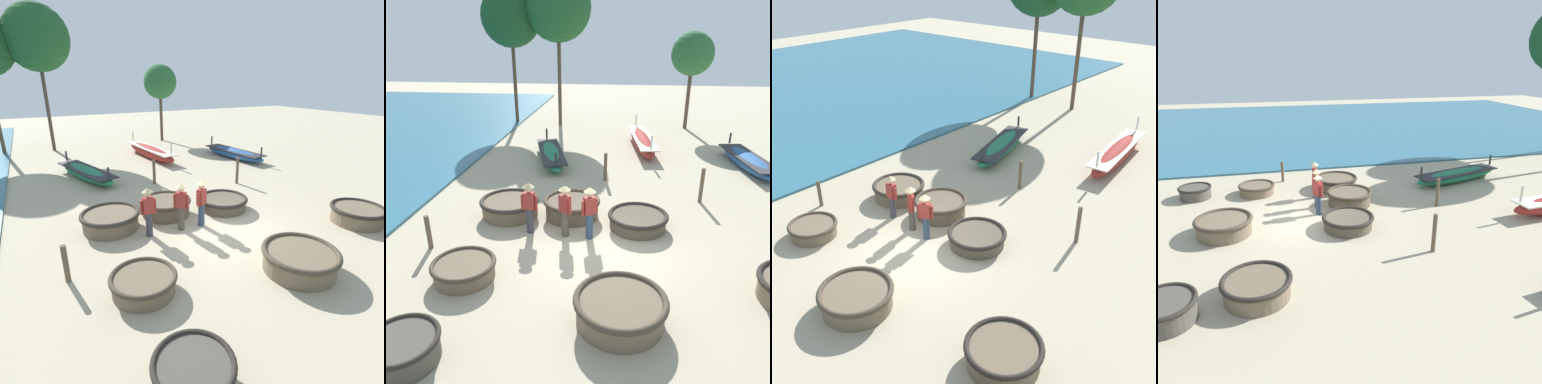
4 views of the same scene
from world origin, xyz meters
The scene contains 15 objects.
ground_plane centered at (0.00, 0.00, 0.00)m, with size 80.00×80.00×0.00m, color tan.
coracle_center centered at (-3.20, 1.99, 0.34)m, with size 2.03×2.03×0.62m.
coracle_beside_post centered at (-3.34, -1.70, 0.26)m, with size 1.65×1.65×0.48m.
coracle_front_left centered at (1.15, 1.57, 0.28)m, with size 1.94×1.94×0.50m.
coracle_upturned centered at (0.63, -2.85, 0.35)m, with size 2.05×2.05×0.64m.
coracle_weathered centered at (-1.07, 2.15, 0.35)m, with size 1.93×1.93×0.64m.
coracle_far_left centered at (4.73, -1.72, 0.33)m, with size 1.89×1.89×0.60m.
long_boat_red_hull centered at (1.67, 10.87, 0.40)m, with size 1.54×5.93×1.42m.
long_boat_blue_hull centered at (-2.90, 8.18, 0.32)m, with size 2.39×5.16×1.08m.
fisherman_standing_left centered at (-1.10, 0.76, 0.96)m, with size 0.43×0.39×1.67m.
fisherman_hauling centered at (-2.22, 0.86, 0.96)m, with size 0.53×0.36×1.67m.
fisherman_by_coracle centered at (-0.34, 0.71, 0.96)m, with size 0.47×0.36×1.67m.
mooring_post_inland centered at (3.52, 3.87, 0.66)m, with size 0.14×0.14×1.32m, color brown.
mooring_post_shoreline centered at (-0.10, 5.74, 0.61)m, with size 0.14×0.14×1.21m, color brown.
mooring_post_mid_beach centered at (-4.91, -0.41, 0.52)m, with size 0.14×0.14×1.03m, color brown.
Camera 3 is at (8.94, -7.86, 8.56)m, focal length 42.00 mm.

